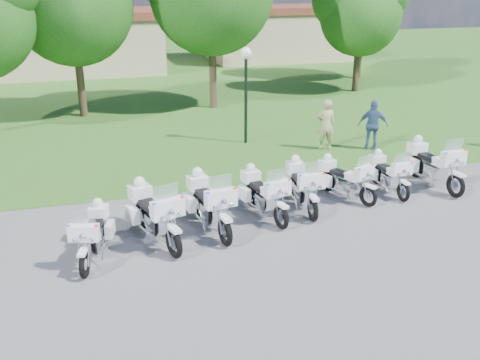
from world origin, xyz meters
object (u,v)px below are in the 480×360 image
object	(u,v)px
motorcycle_0	(93,233)
bystander_c	(373,125)
motorcycle_1	(154,213)
motorcycle_2	(209,202)
lamp_post	(246,71)
motorcycle_5	(344,178)
motorcycle_6	(388,173)
motorcycle_7	(433,163)
bystander_a	(326,125)
motorcycle_4	(302,185)
motorcycle_3	(263,193)

from	to	relation	value
motorcycle_0	bystander_c	distance (m)	11.93
motorcycle_1	motorcycle_2	distance (m)	1.48
lamp_post	bystander_c	distance (m)	5.22
motorcycle_5	lamp_post	size ratio (longest dim) A/B	0.55
motorcycle_1	bystander_c	bearing A→B (deg)	-166.27
motorcycle_2	motorcycle_5	xyz separation A→B (m)	(4.32, 0.98, -0.11)
motorcycle_6	motorcycle_7	xyz separation A→B (m)	(1.59, 0.06, 0.14)
motorcycle_7	lamp_post	bearing A→B (deg)	-59.37
motorcycle_2	bystander_a	xyz separation A→B (m)	(5.76, 5.52, 0.24)
motorcycle_2	motorcycle_4	xyz separation A→B (m)	(2.85, 0.64, -0.05)
motorcycle_0	bystander_a	xyz separation A→B (m)	(8.68, 6.32, 0.35)
motorcycle_6	bystander_c	xyz separation A→B (m)	(1.64, 3.97, 0.36)
motorcycle_1	bystander_a	world-z (taller)	bystander_a
motorcycle_4	motorcycle_7	xyz separation A→B (m)	(4.57, 0.50, 0.05)
motorcycle_6	bystander_c	distance (m)	4.31
motorcycle_2	motorcycle_5	bearing A→B (deg)	-175.85
motorcycle_7	bystander_c	world-z (taller)	bystander_c
motorcycle_4	motorcycle_6	bearing A→B (deg)	-166.81
bystander_a	motorcycle_4	bearing A→B (deg)	70.36
motorcycle_3	motorcycle_4	size ratio (longest dim) A/B	0.97
motorcycle_0	motorcycle_5	distance (m)	7.46
lamp_post	bystander_a	distance (m)	3.65
motorcycle_2	motorcycle_4	bearing A→B (deg)	-175.92
motorcycle_1	motorcycle_5	distance (m)	5.91
motorcycle_5	bystander_a	size ratio (longest dim) A/B	1.06
bystander_a	motorcycle_1	bearing A→B (deg)	50.03
motorcycle_6	motorcycle_4	bearing A→B (deg)	6.89
motorcycle_3	motorcycle_6	world-z (taller)	motorcycle_3
lamp_post	motorcycle_2	bearing A→B (deg)	-113.35
motorcycle_4	motorcycle_2	bearing A→B (deg)	17.60
motorcycle_3	bystander_a	bearing A→B (deg)	-140.17
motorcycle_3	bystander_a	size ratio (longest dim) A/B	1.20
motorcycle_3	motorcycle_7	world-z (taller)	motorcycle_7
motorcycle_4	motorcycle_6	world-z (taller)	motorcycle_4
motorcycle_6	motorcycle_5	bearing A→B (deg)	2.32
motorcycle_6	lamp_post	bearing A→B (deg)	-67.17
motorcycle_6	motorcycle_7	size ratio (longest dim) A/B	0.81
lamp_post	bystander_a	bearing A→B (deg)	-31.66
motorcycle_7	bystander_a	xyz separation A→B (m)	(-1.67, 4.38, 0.24)
motorcycle_5	motorcycle_0	bearing A→B (deg)	-9.91
motorcycle_1	bystander_c	size ratio (longest dim) A/B	1.33
motorcycle_3	motorcycle_6	distance (m)	4.28
motorcycle_5	motorcycle_6	size ratio (longest dim) A/B	0.98
motorcycle_2	motorcycle_7	xyz separation A→B (m)	(7.42, 1.14, 0.00)
motorcycle_4	bystander_a	size ratio (longest dim) A/B	1.24
motorcycle_0	motorcycle_5	world-z (taller)	motorcycle_0
motorcycle_1	bystander_c	world-z (taller)	bystander_c
motorcycle_0	lamp_post	bearing A→B (deg)	-112.87
motorcycle_7	motorcycle_5	bearing A→B (deg)	-2.13
motorcycle_2	motorcycle_5	world-z (taller)	motorcycle_2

